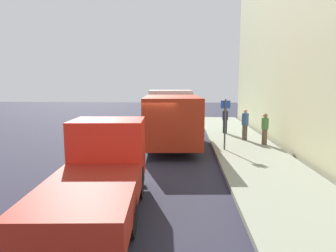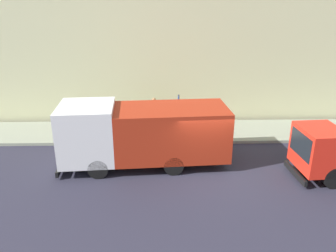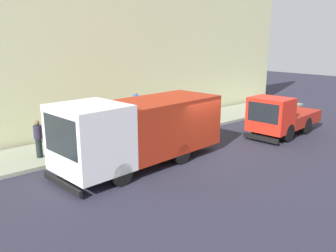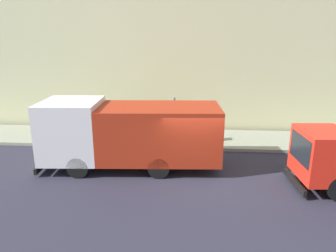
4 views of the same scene
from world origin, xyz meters
name	(u,v)px [view 2 (image 2 of 4)]	position (x,y,z in m)	size (l,w,h in m)	color
ground	(206,172)	(0.00, 0.00, 0.00)	(80.00, 80.00, 0.00)	#272635
sidewalk	(195,131)	(4.63, 0.00, 0.08)	(3.25, 30.00, 0.16)	gray
building_facade	(194,27)	(6.75, 0.00, 5.61)	(0.50, 30.00, 11.23)	beige
large_utility_truck	(143,132)	(0.87, 2.77, 1.56)	(3.06, 7.61, 2.87)	silver
pedestrian_walking	(90,119)	(4.13, 5.79, 1.03)	(0.49, 0.49, 1.64)	black
pedestrian_standing	(133,114)	(4.92, 3.53, 1.06)	(0.48, 0.48, 1.71)	brown
pedestrian_third	(154,110)	(5.69, 2.32, 1.01)	(0.50, 0.50, 1.61)	brown
street_sign_post	(178,113)	(3.49, 1.03, 1.58)	(0.44, 0.08, 2.39)	#4C5156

